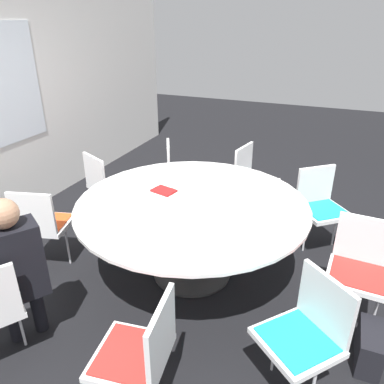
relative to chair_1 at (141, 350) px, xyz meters
The scene contains 14 objects.
ground_plane 1.50m from the chair_1, 10.48° to the left, with size 16.00×16.00×0.00m, color black.
conference_table 1.42m from the chair_1, 10.48° to the left, with size 2.04×2.04×0.76m.
chair_1 is the anchor object (origin of this frame).
chair_2 1.00m from the chair_1, 58.66° to the right, with size 0.61×0.61×0.85m.
chair_3 1.79m from the chair_1, 40.19° to the right, with size 0.45×0.47×0.85m.
chair_4 2.47m from the chair_1, 18.27° to the right, with size 0.60×0.61×0.85m.
chair_5 2.78m from the chair_1, ahead, with size 0.51×0.50×0.85m.
chair_6 2.78m from the chair_1, 19.77° to the left, with size 0.58×0.57×0.85m.
chair_7 2.48m from the chair_1, 38.77° to the left, with size 0.57×0.58×0.85m.
chair_8 1.86m from the chair_1, 59.25° to the left, with size 0.52×0.54×0.85m.
person_0 1.09m from the chair_1, 81.54° to the left, with size 0.42×0.38×1.20m.
laptop 1.13m from the chair_1, 30.26° to the left, with size 0.37×0.40×0.21m.
spiral_notebook 1.62m from the chair_1, 21.36° to the left, with size 0.20×0.24×0.02m.
handbag 1.62m from the chair_1, 54.63° to the right, with size 0.36×0.16×0.28m.
Camera 1 is at (-2.71, -1.12, 2.24)m, focal length 35.00 mm.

